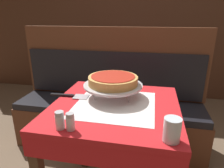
% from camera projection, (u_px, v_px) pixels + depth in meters
% --- Properties ---
extents(dining_table_front, '(0.72, 0.72, 0.76)m').
position_uv_depth(dining_table_front, '(115.00, 120.00, 1.17)').
color(dining_table_front, red).
rests_on(dining_table_front, ground_plane).
extents(dining_table_rear, '(0.72, 0.72, 0.77)m').
position_uv_depth(dining_table_rear, '(114.00, 59.00, 2.74)').
color(dining_table_rear, red).
rests_on(dining_table_rear, ground_plane).
extents(booth_bench, '(1.80, 0.45, 1.14)m').
position_uv_depth(booth_bench, '(109.00, 112.00, 1.97)').
color(booth_bench, brown).
rests_on(booth_bench, ground_plane).
extents(back_wall_panel, '(6.00, 0.04, 2.40)m').
position_uv_depth(back_wall_panel, '(142.00, 18.00, 2.99)').
color(back_wall_panel, '#4C2D1E').
rests_on(back_wall_panel, ground_plane).
extents(pizza_pan_stand, '(0.36, 0.36, 0.08)m').
position_uv_depth(pizza_pan_stand, '(113.00, 86.00, 1.22)').
color(pizza_pan_stand, '#ADADB2').
rests_on(pizza_pan_stand, dining_table_front).
extents(deep_dish_pizza, '(0.30, 0.30, 0.05)m').
position_uv_depth(deep_dish_pizza, '(113.00, 80.00, 1.21)').
color(deep_dish_pizza, tan).
rests_on(deep_dish_pizza, pizza_pan_stand).
extents(pizza_server, '(0.25, 0.08, 0.01)m').
position_uv_depth(pizza_server, '(70.00, 96.00, 1.25)').
color(pizza_server, '#BCBCC1').
rests_on(pizza_server, dining_table_front).
extents(water_glass_near, '(0.07, 0.07, 0.10)m').
position_uv_depth(water_glass_near, '(172.00, 130.00, 0.79)').
color(water_glass_near, silver).
rests_on(water_glass_near, dining_table_front).
extents(salt_shaker, '(0.04, 0.04, 0.08)m').
position_uv_depth(salt_shaker, '(60.00, 120.00, 0.88)').
color(salt_shaker, silver).
rests_on(salt_shaker, dining_table_front).
extents(pepper_shaker, '(0.04, 0.04, 0.08)m').
position_uv_depth(pepper_shaker, '(70.00, 122.00, 0.87)').
color(pepper_shaker, silver).
rests_on(pepper_shaker, dining_table_front).
extents(condiment_caddy, '(0.14, 0.14, 0.17)m').
position_uv_depth(condiment_caddy, '(109.00, 49.00, 2.71)').
color(condiment_caddy, black).
rests_on(condiment_caddy, dining_table_rear).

